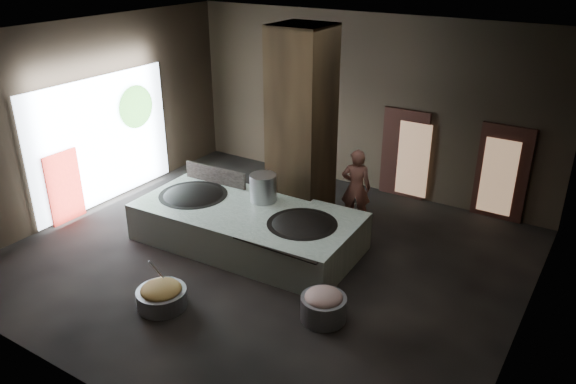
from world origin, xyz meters
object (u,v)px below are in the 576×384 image
Objects in this scene: hearth_platform at (247,226)px; stock_pot at (263,188)px; cook at (356,188)px; veg_basin at (162,298)px; wok_right at (302,228)px; wok_left at (194,198)px; meat_basin at (323,308)px.

stock_pot is (0.05, 0.55, 0.71)m from hearth_platform.
veg_basin is (-1.51, -4.77, -0.76)m from cook.
wok_right is at bearing -21.04° from stock_pot.
hearth_platform is 1.49m from wok_left.
hearth_platform is 5.33× the size of veg_basin.
wok_left reaches higher than veg_basin.
veg_basin is (0.05, -2.69, -0.25)m from hearth_platform.
hearth_platform is at bearing 151.60° from meat_basin.
wok_right is at bearing -0.41° from hearth_platform.
veg_basin is 1.12× the size of meat_basin.
hearth_platform is 3.07m from meat_basin.
stock_pot is 0.78× the size of meat_basin.
cook reaches higher than wok_left.
stock_pot reaches higher than wok_right.
cook is (3.00, 2.14, 0.17)m from wok_left.
hearth_platform reaches higher than veg_basin.
wok_left is at bearing 14.61° from cook.
cook reaches higher than veg_basin.
cook is at bearing 35.42° from wok_left.
meat_basin is at bearing 87.09° from cook.
wok_left is 3.09m from veg_basin.
wok_right is (2.80, 0.10, 0.00)m from wok_left.
wok_left is at bearing 119.60° from veg_basin.
wok_left is at bearing -158.20° from stock_pot.
veg_basin is at bearing -155.14° from meat_basin.
veg_basin is at bearing -91.51° from hearth_platform.
wok_right reaches higher than veg_basin.
wok_left is (-1.45, -0.05, 0.33)m from hearth_platform.
wok_left is 1.66m from stock_pot.
hearth_platform is 5.97× the size of meat_basin.
wok_right is 2.09m from meat_basin.
hearth_platform is at bearing 1.97° from wok_left.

